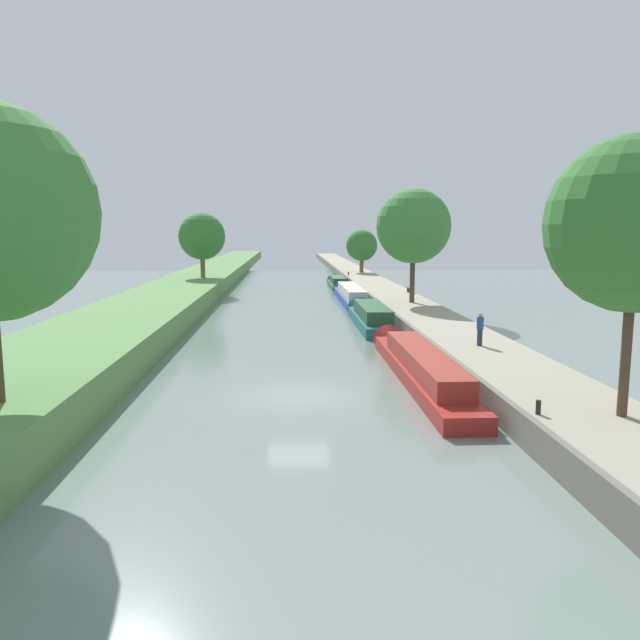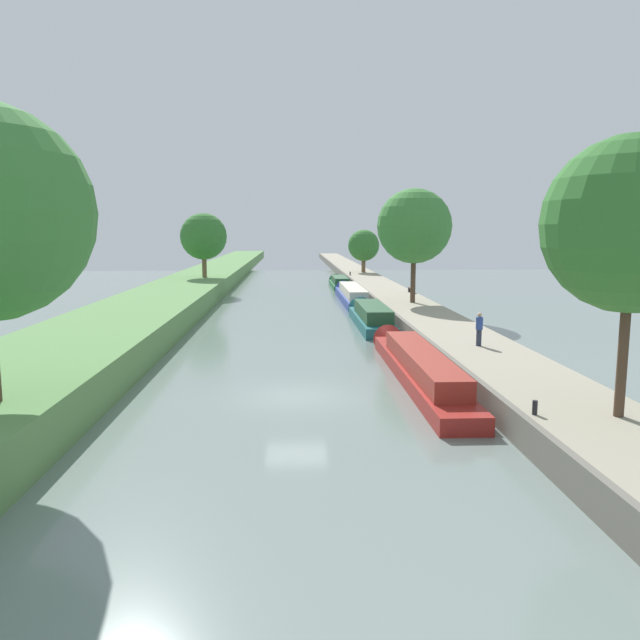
# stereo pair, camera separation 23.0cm
# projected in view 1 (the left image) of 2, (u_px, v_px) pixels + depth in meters

# --- Properties ---
(ground_plane) EXTENTS (160.00, 160.00, 0.00)m
(ground_plane) POSITION_uv_depth(u_px,v_px,m) (298.00, 396.00, 24.91)
(ground_plane) COLOR slate
(left_grassy_bank) EXTENTS (6.98, 260.00, 1.70)m
(left_grassy_bank) POSITION_uv_depth(u_px,v_px,m) (33.00, 379.00, 24.24)
(left_grassy_bank) COLOR #5B894C
(left_grassy_bank) RESTS_ON ground_plane
(right_towpath) EXTENTS (4.28, 260.00, 1.04)m
(right_towpath) POSITION_uv_depth(u_px,v_px,m) (520.00, 381.00, 25.32)
(right_towpath) COLOR #9E937F
(right_towpath) RESTS_ON ground_plane
(stone_quay) EXTENTS (0.25, 260.00, 1.09)m
(stone_quay) POSITION_uv_depth(u_px,v_px,m) (466.00, 381.00, 25.19)
(stone_quay) COLOR #6B665B
(stone_quay) RESTS_ON ground_plane
(narrowboat_red) EXTENTS (1.83, 16.56, 2.02)m
(narrowboat_red) POSITION_uv_depth(u_px,v_px,m) (418.00, 365.00, 27.96)
(narrowboat_red) COLOR maroon
(narrowboat_red) RESTS_ON ground_plane
(narrowboat_teal) EXTENTS (2.13, 12.48, 2.26)m
(narrowboat_teal) POSITION_uv_depth(u_px,v_px,m) (370.00, 316.00, 43.78)
(narrowboat_teal) COLOR #195B60
(narrowboat_teal) RESTS_ON ground_plane
(narrowboat_blue) EXTENTS (1.98, 17.07, 2.17)m
(narrowboat_blue) POSITION_uv_depth(u_px,v_px,m) (350.00, 295.00, 58.05)
(narrowboat_blue) COLOR #283D93
(narrowboat_blue) RESTS_ON ground_plane
(narrowboat_green) EXTENTS (1.94, 10.87, 1.96)m
(narrowboat_green) POSITION_uv_depth(u_px,v_px,m) (337.00, 282.00, 73.66)
(narrowboat_green) COLOR #1E6033
(narrowboat_green) RESTS_ON ground_plane
(tree_rightbank_near) EXTENTS (5.27, 5.27, 8.48)m
(tree_rightbank_near) POSITION_uv_depth(u_px,v_px,m) (636.00, 225.00, 18.01)
(tree_rightbank_near) COLOR #4C3828
(tree_rightbank_near) RESTS_ON right_towpath
(tree_rightbank_midnear) EXTENTS (5.85, 5.85, 8.94)m
(tree_rightbank_midnear) POSITION_uv_depth(u_px,v_px,m) (413.00, 226.00, 47.75)
(tree_rightbank_midnear) COLOR #4C3828
(tree_rightbank_midnear) RESTS_ON right_towpath
(tree_rightbank_midfar) EXTENTS (4.27, 4.27, 5.82)m
(tree_rightbank_midfar) POSITION_uv_depth(u_px,v_px,m) (362.00, 246.00, 83.16)
(tree_rightbank_midfar) COLOR brown
(tree_rightbank_midfar) RESTS_ON right_towpath
(tree_leftbank_downstream) EXTENTS (4.98, 4.98, 6.89)m
(tree_leftbank_downstream) POSITION_uv_depth(u_px,v_px,m) (202.00, 237.00, 65.33)
(tree_leftbank_downstream) COLOR brown
(tree_leftbank_downstream) RESTS_ON left_grassy_bank
(person_walking) EXTENTS (0.34, 0.34, 1.66)m
(person_walking) POSITION_uv_depth(u_px,v_px,m) (480.00, 328.00, 30.23)
(person_walking) COLOR #282D42
(person_walking) RESTS_ON right_towpath
(mooring_bollard_near) EXTENTS (0.16, 0.16, 0.45)m
(mooring_bollard_near) POSITION_uv_depth(u_px,v_px,m) (538.00, 407.00, 18.96)
(mooring_bollard_near) COLOR black
(mooring_bollard_near) RESTS_ON right_towpath
(mooring_bollard_far) EXTENTS (0.16, 0.16, 0.45)m
(mooring_bollard_far) POSITION_uv_depth(u_px,v_px,m) (348.00, 274.00, 78.18)
(mooring_bollard_far) COLOR black
(mooring_bollard_far) RESTS_ON right_towpath
(park_bench) EXTENTS (0.44, 1.50, 0.47)m
(park_bench) POSITION_uv_depth(u_px,v_px,m) (410.00, 289.00, 56.22)
(park_bench) COLOR #333338
(park_bench) RESTS_ON right_towpath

